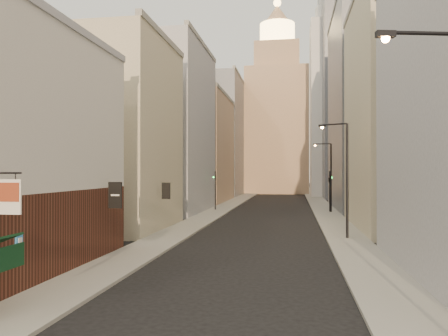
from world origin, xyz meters
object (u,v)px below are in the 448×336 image
(white_tower, at_px, (331,102))
(traffic_light_right, at_px, (330,181))
(traffic_light_left, at_px, (215,184))
(clock_tower, at_px, (277,116))
(streetlamp_mid, at_px, (344,173))
(streetlamp_near, at_px, (445,165))
(streetlamp_far, at_px, (329,173))

(white_tower, height_order, traffic_light_right, white_tower)
(white_tower, bearing_deg, traffic_light_left, -116.89)
(clock_tower, height_order, traffic_light_right, clock_tower)
(streetlamp_mid, distance_m, traffic_light_right, 20.73)
(streetlamp_near, bearing_deg, streetlamp_mid, 79.08)
(streetlamp_far, bearing_deg, streetlamp_mid, -88.00)
(clock_tower, distance_m, traffic_light_left, 50.00)
(traffic_light_left, bearing_deg, traffic_light_right, 158.46)
(white_tower, relative_size, streetlamp_far, 5.02)
(clock_tower, relative_size, white_tower, 1.08)
(streetlamp_far, bearing_deg, white_tower, 88.32)
(streetlamp_far, xyz_separation_m, traffic_light_left, (-13.87, 0.97, -1.34))
(streetlamp_mid, height_order, traffic_light_right, streetlamp_mid)
(white_tower, bearing_deg, streetlamp_far, -95.20)
(white_tower, relative_size, traffic_light_right, 8.30)
(white_tower, bearing_deg, traffic_light_right, -95.08)
(clock_tower, height_order, white_tower, clock_tower)
(clock_tower, bearing_deg, traffic_light_left, -97.20)
(streetlamp_near, distance_m, traffic_light_left, 42.89)
(clock_tower, distance_m, streetlamp_mid, 70.43)
(traffic_light_right, bearing_deg, streetlamp_mid, 103.23)
(streetlamp_mid, bearing_deg, white_tower, 110.38)
(traffic_light_left, bearing_deg, white_tower, -135.85)
(streetlamp_mid, height_order, traffic_light_left, streetlamp_mid)
(streetlamp_far, xyz_separation_m, traffic_light_right, (0.11, 0.34, -0.96))
(streetlamp_mid, bearing_deg, traffic_light_right, 112.43)
(streetlamp_near, bearing_deg, traffic_light_right, 77.10)
(streetlamp_far, bearing_deg, traffic_light_left, 179.54)
(streetlamp_near, xyz_separation_m, streetlamp_mid, (-0.68, 19.18, -0.30))
(traffic_light_left, relative_size, traffic_light_right, 1.00)
(traffic_light_right, bearing_deg, streetlamp_near, 105.07)
(streetlamp_near, xyz_separation_m, streetlamp_far, (-0.14, 39.54, -0.41))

